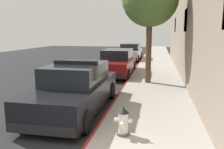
% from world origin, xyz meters
% --- Properties ---
extents(ground_plane, '(29.32, 60.00, 0.20)m').
position_xyz_m(ground_plane, '(-4.62, 10.00, -0.10)').
color(ground_plane, '#232326').
extents(sidewalk_pavement, '(2.75, 60.00, 0.13)m').
position_xyz_m(sidewalk_pavement, '(1.38, 10.00, 0.07)').
color(sidewalk_pavement, '#9E9991').
rests_on(sidewalk_pavement, ground).
extents(curb_painted_edge, '(0.08, 60.00, 0.13)m').
position_xyz_m(curb_painted_edge, '(-0.04, 10.00, 0.07)').
color(curb_painted_edge, maroon).
rests_on(curb_painted_edge, ground).
extents(police_cruiser, '(1.94, 4.84, 1.68)m').
position_xyz_m(police_cruiser, '(-1.19, 3.87, 0.74)').
color(police_cruiser, black).
rests_on(police_cruiser, ground).
extents(parked_car_silver_ahead, '(1.94, 4.84, 1.56)m').
position_xyz_m(parked_car_silver_ahead, '(-1.01, 10.88, 0.74)').
color(parked_car_silver_ahead, maroon).
rests_on(parked_car_silver_ahead, ground).
extents(parked_car_dark_far, '(1.94, 4.84, 1.56)m').
position_xyz_m(parked_car_dark_far, '(-1.15, 18.95, 0.74)').
color(parked_car_dark_far, '#B2B5BA').
rests_on(parked_car_dark_far, ground).
extents(fire_hydrant, '(0.44, 0.40, 0.76)m').
position_xyz_m(fire_hydrant, '(0.70, 1.97, 0.48)').
color(fire_hydrant, '#4C4C51').
rests_on(fire_hydrant, sidewalk_pavement).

